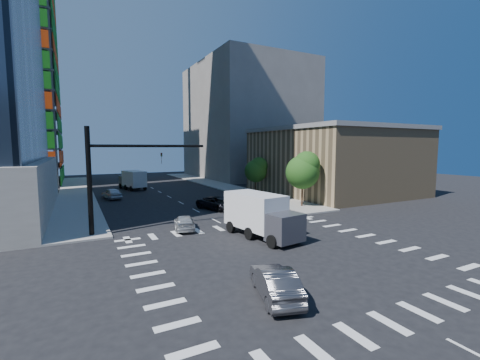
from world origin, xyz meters
TOP-DOWN VIEW (x-y plane):
  - ground at (0.00, 0.00)m, footprint 160.00×160.00m
  - road_markings at (0.00, 0.00)m, footprint 20.00×20.00m
  - sidewalk_ne at (12.50, 40.00)m, footprint 5.00×60.00m
  - sidewalk_nw at (-12.50, 40.00)m, footprint 5.00×60.00m
  - commercial_building at (25.00, 22.00)m, footprint 20.50×22.50m
  - bg_building_ne at (27.00, 55.00)m, footprint 24.00×30.00m
  - signal_mast_nw at (-10.00, 11.50)m, footprint 10.20×0.40m
  - tree_south at (12.63, 13.90)m, footprint 4.16×4.16m
  - tree_north at (12.93, 25.90)m, footprint 3.54×3.52m
  - car_nb_far at (2.47, 17.56)m, footprint 4.21×5.91m
  - car_sb_near at (-3.88, 10.18)m, footprint 2.80×4.62m
  - car_sb_mid at (-7.91, 31.78)m, footprint 2.79×4.97m
  - car_sb_cross at (-3.98, -4.79)m, footprint 2.90×4.92m
  - box_truck_near at (1.06, 4.52)m, footprint 3.84×7.12m
  - box_truck_far at (-3.55, 41.80)m, footprint 4.06×6.79m

SIDE VIEW (x-z plane):
  - ground at x=0.00m, z-range 0.00..0.00m
  - road_markings at x=0.00m, z-range 0.00..0.01m
  - sidewalk_ne at x=12.50m, z-range 0.00..0.15m
  - sidewalk_nw at x=-12.50m, z-range 0.00..0.15m
  - car_sb_near at x=-3.88m, z-range 0.00..1.25m
  - car_nb_far at x=2.47m, z-range 0.00..1.50m
  - car_sb_cross at x=-3.98m, z-range 0.00..1.53m
  - car_sb_mid at x=-7.91m, z-range 0.00..1.60m
  - box_truck_far at x=-3.55m, z-range -0.19..3.14m
  - box_truck_near at x=1.06m, z-range -0.20..3.35m
  - tree_north at x=12.93m, z-range 1.10..6.88m
  - tree_south at x=12.63m, z-range 1.27..8.10m
  - commercial_building at x=25.00m, z-range 0.01..10.61m
  - signal_mast_nw at x=-10.00m, z-range 0.99..9.99m
  - bg_building_ne at x=27.00m, z-range 0.00..28.00m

